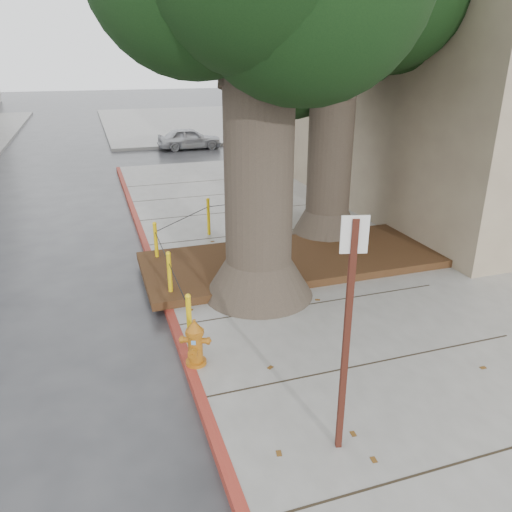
% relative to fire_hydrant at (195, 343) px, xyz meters
% --- Properties ---
extents(ground, '(140.00, 140.00, 0.00)m').
position_rel_fire_hydrant_xyz_m(ground, '(1.90, -0.80, -0.50)').
color(ground, '#28282B').
rests_on(ground, ground).
extents(sidewalk_far, '(16.00, 20.00, 0.15)m').
position_rel_fire_hydrant_xyz_m(sidewalk_far, '(7.90, 29.20, -0.43)').
color(sidewalk_far, slate).
rests_on(sidewalk_far, ground).
extents(curb_red, '(0.14, 26.00, 0.16)m').
position_rel_fire_hydrant_xyz_m(curb_red, '(-0.10, 1.70, -0.43)').
color(curb_red, maroon).
rests_on(curb_red, ground).
extents(planter_bed, '(6.40, 2.60, 0.16)m').
position_rel_fire_hydrant_xyz_m(planter_bed, '(2.80, 3.10, -0.27)').
color(planter_bed, black).
rests_on(planter_bed, sidewalk_main).
extents(building_corner, '(12.00, 13.00, 10.00)m').
position_rel_fire_hydrant_xyz_m(building_corner, '(11.90, 7.70, 4.50)').
color(building_corner, tan).
rests_on(building_corner, ground).
extents(building_side_white, '(10.00, 10.00, 9.00)m').
position_rel_fire_hydrant_xyz_m(building_side_white, '(17.90, 25.20, 4.00)').
color(building_side_white, silver).
rests_on(building_side_white, ground).
extents(building_side_grey, '(12.00, 14.00, 12.00)m').
position_rel_fire_hydrant_xyz_m(building_side_grey, '(23.90, 31.20, 5.50)').
color(building_side_grey, slate).
rests_on(building_side_grey, ground).
extents(tree_far, '(4.50, 3.80, 7.17)m').
position_rel_fire_hydrant_xyz_m(tree_far, '(4.54, 4.53, 4.52)').
color(tree_far, '#4C3F33').
rests_on(tree_far, sidewalk_main).
extents(bollard_ring, '(3.79, 5.39, 0.95)m').
position_rel_fire_hydrant_xyz_m(bollard_ring, '(1.04, 3.58, 0.16)').
color(bollard_ring, '#E3B60C').
rests_on(bollard_ring, sidewalk_main).
extents(fire_hydrant, '(0.40, 0.40, 0.73)m').
position_rel_fire_hydrant_xyz_m(fire_hydrant, '(0.00, 0.00, 0.00)').
color(fire_hydrant, '#AF6011').
rests_on(fire_hydrant, sidewalk_main).
extents(signpost, '(0.27, 0.09, 2.77)m').
position_rel_fire_hydrant_xyz_m(signpost, '(1.21, -2.13, 1.21)').
color(signpost, '#471911').
rests_on(signpost, sidewalk_main).
extents(car_silver, '(3.12, 1.27, 1.06)m').
position_rel_fire_hydrant_xyz_m(car_silver, '(3.67, 18.80, 0.03)').
color(car_silver, '#B9BABE').
rests_on(car_silver, ground).
extents(car_red, '(4.19, 1.92, 1.33)m').
position_rel_fire_hydrant_xyz_m(car_red, '(11.56, 17.51, 0.16)').
color(car_red, maroon).
rests_on(car_red, ground).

